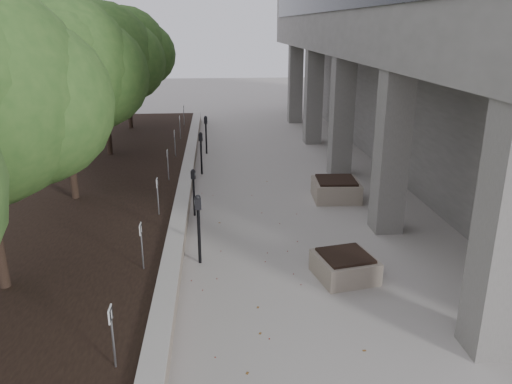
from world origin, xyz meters
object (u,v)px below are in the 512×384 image
parking_meter_3 (194,193)px  planter_front (345,266)px  parking_meter_2 (199,229)px  parking_meter_5 (206,135)px  crabapple_tree_5 (126,68)px  parking_meter_4 (201,153)px  crabapple_tree_3 (64,100)px  crabapple_tree_4 (103,80)px  planter_back (336,189)px

parking_meter_3 → planter_front: size_ratio=1.18×
parking_meter_2 → parking_meter_5: parking_meter_2 is taller
parking_meter_2 → parking_meter_3: 2.92m
crabapple_tree_5 → parking_meter_5: bearing=-45.4°
parking_meter_4 → parking_meter_5: size_ratio=0.97×
crabapple_tree_3 → planter_front: size_ratio=4.83×
parking_meter_2 → planter_front: (3.00, -0.93, -0.53)m
crabapple_tree_5 → parking_meter_4: crabapple_tree_5 is taller
crabapple_tree_5 → parking_meter_3: (3.31, -10.60, -2.46)m
crabapple_tree_3 → parking_meter_5: 7.69m
crabapple_tree_5 → parking_meter_2: bearing=-75.4°
crabapple_tree_3 → crabapple_tree_4: 5.00m
parking_meter_3 → parking_meter_4: (0.11, 4.02, 0.09)m
parking_meter_3 → parking_meter_4: 4.03m
crabapple_tree_3 → crabapple_tree_5: (0.00, 10.00, 0.00)m
crabapple_tree_4 → parking_meter_4: crabapple_tree_4 is taller
planter_front → planter_back: bearing=78.8°
parking_meter_2 → parking_meter_3: (-0.22, 2.91, -0.13)m
parking_meter_2 → parking_meter_3: bearing=87.4°
crabapple_tree_3 → planter_back: 8.01m
parking_meter_5 → planter_front: (2.97, -10.83, -0.51)m
planter_front → parking_meter_4: bearing=111.5°
parking_meter_3 → planter_front: 5.02m
crabapple_tree_3 → parking_meter_4: crabapple_tree_3 is taller
planter_back → parking_meter_3: bearing=-165.9°
parking_meter_2 → planter_front: bearing=-24.0°
crabapple_tree_4 → parking_meter_2: (3.52, -8.51, -2.33)m
parking_meter_3 → crabapple_tree_4: bearing=141.4°
parking_meter_2 → planter_back: parking_meter_2 is taller
crabapple_tree_5 → planter_back: size_ratio=4.08×
parking_meter_2 → parking_meter_5: (0.03, 9.91, -0.02)m
crabapple_tree_3 → planter_front: crabapple_tree_3 is taller
crabapple_tree_4 → parking_meter_4: (3.42, -1.58, -2.37)m
crabapple_tree_5 → parking_meter_3: 11.37m
planter_front → crabapple_tree_4: bearing=124.7°
crabapple_tree_4 → parking_meter_4: 4.45m
planter_back → parking_meter_4: bearing=143.9°
parking_meter_2 → planter_back: size_ratio=1.18×
crabapple_tree_4 → planter_back: 9.20m
parking_meter_4 → planter_back: (4.07, -2.97, -0.44)m
crabapple_tree_4 → parking_meter_5: bearing=21.4°
crabapple_tree_3 → parking_meter_3: bearing=-10.3°
parking_meter_2 → crabapple_tree_5: bearing=97.8°
crabapple_tree_4 → planter_back: (7.49, -4.55, -2.81)m
planter_front → planter_back: (0.97, 4.88, 0.05)m
crabapple_tree_4 → crabapple_tree_3: bearing=-90.0°
crabapple_tree_4 → crabapple_tree_5: size_ratio=1.00×
parking_meter_4 → parking_meter_2: bearing=-78.8°
parking_meter_5 → crabapple_tree_4: bearing=-153.7°
crabapple_tree_5 → parking_meter_2: crabapple_tree_5 is taller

